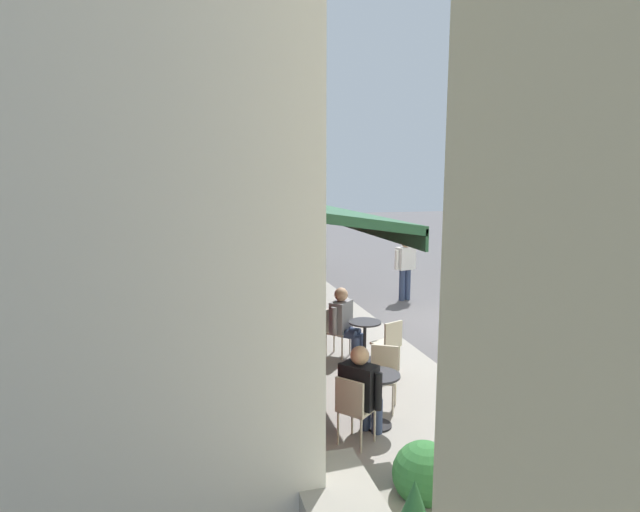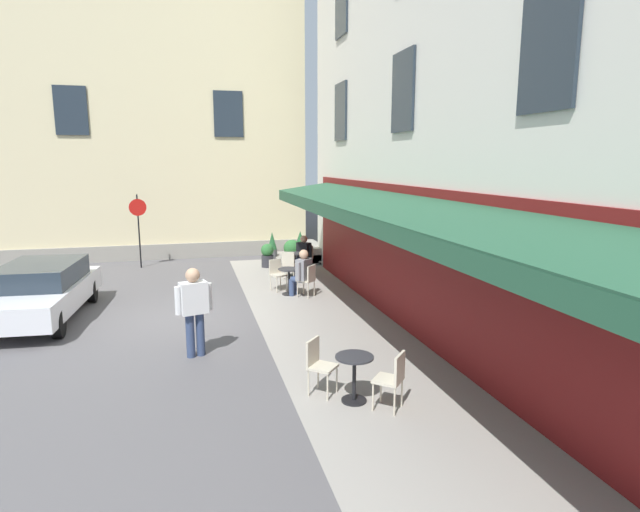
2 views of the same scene
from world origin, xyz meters
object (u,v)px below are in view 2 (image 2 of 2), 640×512
at_px(cafe_table_streetside, 354,372).
at_px(potted_plant_under_sign, 267,255).
at_px(cafe_chair_cream_near_door, 308,278).
at_px(cafe_table_mid_terrace, 295,261).
at_px(cafe_chair_cream_facing_street, 277,272).
at_px(seated_patron_in_grey, 302,271).
at_px(cafe_chair_cream_back_row, 306,256).
at_px(potted_plant_by_steps, 292,250).
at_px(cafe_chair_cream_corner_left, 289,263).
at_px(seated_companion_in_black, 303,253).
at_px(potted_plant_mid_terrace, 300,245).
at_px(cafe_chair_cream_corner_right, 393,376).
at_px(no_parking_sign, 138,218).
at_px(potted_plant_entrance_right, 272,246).
at_px(cafe_chair_cream_by_window, 318,361).
at_px(cafe_table_near_entrance, 289,278).
at_px(parked_car_white, 40,290).
at_px(walking_pedestrian_in_white, 194,305).

bearing_deg(cafe_table_streetside, potted_plant_under_sign, -1.53).
relative_size(cafe_chair_cream_near_door, cafe_table_mid_terrace, 1.21).
bearing_deg(cafe_chair_cream_facing_street, seated_patron_in_grey, -148.00).
xyz_separation_m(cafe_table_mid_terrace, cafe_chair_cream_back_row, (0.41, -0.48, 0.06)).
height_order(seated_patron_in_grey, potted_plant_by_steps, seated_patron_in_grey).
xyz_separation_m(cafe_chair_cream_near_door, seated_patron_in_grey, (0.15, 0.16, 0.16)).
height_order(cafe_chair_cream_corner_left, seated_patron_in_grey, seated_patron_in_grey).
relative_size(cafe_table_streetside, potted_plant_under_sign, 0.89).
relative_size(seated_patron_in_grey, seated_companion_in_black, 1.04).
bearing_deg(potted_plant_mid_terrace, cafe_chair_cream_corner_right, 174.08).
bearing_deg(seated_patron_in_grey, cafe_chair_cream_corner_left, -1.91).
height_order(cafe_chair_cream_corner_left, no_parking_sign, no_parking_sign).
bearing_deg(seated_companion_in_black, cafe_chair_cream_facing_street, 149.62).
distance_m(seated_patron_in_grey, seated_companion_in_black, 3.06).
bearing_deg(potted_plant_entrance_right, cafe_table_mid_terrace, -173.82).
distance_m(cafe_table_mid_terrace, potted_plant_entrance_right, 2.82).
xyz_separation_m(cafe_chair_cream_by_window, no_parking_sign, (11.34, 3.61, 1.25)).
bearing_deg(seated_patron_in_grey, cafe_chair_cream_facing_street, 32.00).
bearing_deg(cafe_table_near_entrance, parked_car_white, 97.33).
bearing_deg(walking_pedestrian_in_white, cafe_chair_cream_near_door, -39.78).
relative_size(potted_plant_under_sign, potted_plant_entrance_right, 0.77).
bearing_deg(cafe_chair_cream_by_window, potted_plant_by_steps, -9.21).
distance_m(cafe_chair_cream_facing_street, cafe_chair_cream_near_door, 1.24).
bearing_deg(potted_plant_mid_terrace, potted_plant_entrance_right, 92.46).
bearing_deg(cafe_chair_cream_near_door, cafe_table_mid_terrace, -4.37).
xyz_separation_m(cafe_chair_cream_corner_left, potted_plant_mid_terrace, (3.40, -1.10, -0.02)).
relative_size(cafe_table_streetside, potted_plant_entrance_right, 0.68).
distance_m(cafe_chair_cream_facing_street, potted_plant_mid_terrace, 5.00).
bearing_deg(potted_plant_mid_terrace, seated_companion_in_black, 169.47).
relative_size(no_parking_sign, potted_plant_mid_terrace, 2.40).
bearing_deg(seated_patron_in_grey, cafe_table_near_entrance, 46.81).
xyz_separation_m(cafe_chair_cream_back_row, cafe_chair_cream_corner_right, (-10.01, 0.98, 0.00)).
bearing_deg(potted_plant_under_sign, cafe_chair_cream_facing_street, 176.00).
height_order(seated_patron_in_grey, potted_plant_mid_terrace, seated_patron_in_grey).
xyz_separation_m(cafe_chair_cream_facing_street, potted_plant_mid_terrace, (4.69, -1.72, -0.02)).
relative_size(cafe_table_streetside, parked_car_white, 0.17).
relative_size(cafe_chair_cream_facing_street, potted_plant_entrance_right, 0.83).
bearing_deg(seated_patron_in_grey, seated_companion_in_black, -13.13).
bearing_deg(cafe_chair_cream_by_window, seated_companion_in_black, -11.03).
relative_size(cafe_chair_cream_by_window, no_parking_sign, 0.35).
relative_size(cafe_table_mid_terrace, cafe_chair_cream_by_window, 0.82).
bearing_deg(cafe_chair_cream_back_row, parked_car_white, 116.35).
height_order(cafe_table_near_entrance, cafe_table_mid_terrace, same).
distance_m(potted_plant_mid_terrace, parked_car_white, 9.76).
relative_size(cafe_chair_cream_facing_street, cafe_table_streetside, 1.21).
height_order(potted_plant_by_steps, potted_plant_entrance_right, potted_plant_entrance_right).
height_order(cafe_chair_cream_near_door, parked_car_white, parked_car_white).
relative_size(cafe_table_mid_terrace, cafe_chair_cream_corner_left, 0.82).
height_order(walking_pedestrian_in_white, potted_plant_by_steps, walking_pedestrian_in_white).
bearing_deg(cafe_chair_cream_near_door, walking_pedestrian_in_white, 140.22).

